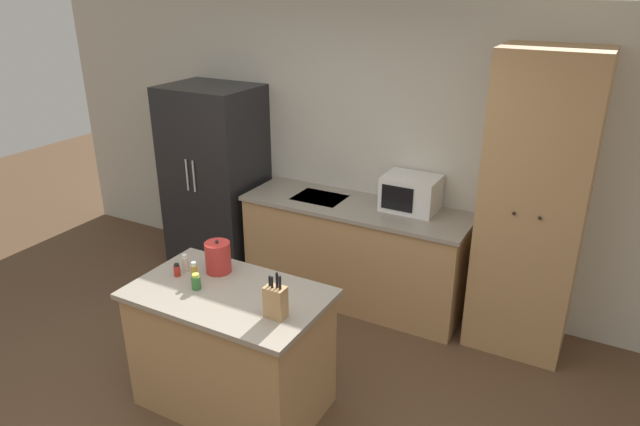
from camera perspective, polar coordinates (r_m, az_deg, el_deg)
wall_back at (r=5.11m, az=5.37°, el=6.03°), size 7.20×0.06×2.60m
refrigerator at (r=5.67m, az=-10.38°, el=3.32°), size 0.86×0.71×1.82m
back_counter at (r=5.12m, az=3.44°, el=-3.92°), size 2.01×0.67×0.92m
pantry_cabinet at (r=4.51m, az=20.55°, el=0.47°), size 0.72×0.59×2.32m
kitchen_island at (r=3.96m, az=-8.82°, el=-13.25°), size 1.27×0.77×0.88m
microwave at (r=4.83m, az=9.07°, el=1.98°), size 0.45×0.35×0.29m
knife_block at (r=3.38m, az=-4.47°, el=-8.80°), size 0.13×0.09×0.30m
spice_bottle_tall_dark at (r=3.77m, az=-12.29°, el=-6.75°), size 0.06×0.06×0.11m
spice_bottle_short_red at (r=3.85m, az=-12.45°, el=-5.84°), size 0.04×0.04×0.14m
spice_bottle_amber_oil at (r=3.96m, az=-14.11°, el=-5.57°), size 0.04×0.04×0.09m
spice_bottle_green_herb at (r=4.00m, az=-13.32°, el=-4.92°), size 0.04×0.04×0.12m
kettle at (r=3.92m, az=-10.17°, el=-4.37°), size 0.17×0.17×0.24m
fire_extinguisher at (r=6.32m, az=-13.40°, el=-1.63°), size 0.11×0.11×0.50m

